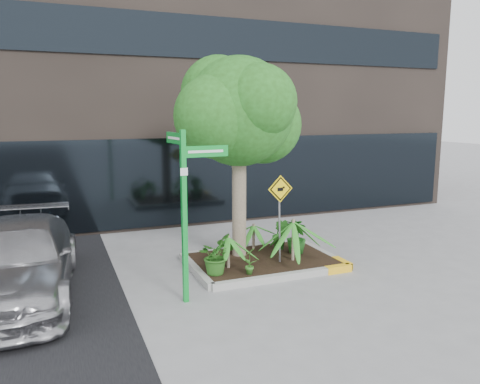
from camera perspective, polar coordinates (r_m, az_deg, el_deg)
name	(u,v)px	position (r m, az deg, el deg)	size (l,w,h in m)	color
ground	(260,270)	(10.51, 2.48, -9.44)	(80.00, 80.00, 0.00)	gray
building	(178,0)	(18.58, -7.55, 22.21)	(18.00, 8.00, 15.00)	#2D2621
planter	(265,260)	(10.80, 3.01, -8.34)	(3.35, 2.36, 0.15)	#9E9E99
tree	(239,112)	(10.58, -0.15, 9.75)	(3.15, 2.80, 4.73)	gray
palm_front	(293,222)	(10.50, 6.53, -3.63)	(1.06, 1.06, 1.18)	gray
palm_left	(228,237)	(9.99, -1.44, -5.52)	(0.81, 0.81, 0.90)	gray
palm_back	(254,226)	(11.41, 1.67, -4.11)	(0.69, 0.69, 0.77)	gray
parked_car	(18,261)	(9.74, -25.40, -7.62)	(1.96, 4.82, 1.40)	#B2B1B6
shrub_a	(215,255)	(9.71, -3.12, -7.68)	(0.71, 0.71, 0.79)	#275F1B
shrub_b	(296,236)	(11.15, 6.87, -5.35)	(0.46, 0.46, 0.82)	#1E5F1C
shrub_c	(250,260)	(9.70, 1.17, -8.34)	(0.30, 0.30, 0.58)	#326F22
shrub_d	(281,234)	(11.40, 4.99, -5.13)	(0.42, 0.42, 0.77)	#22611C
street_sign_post	(186,197)	(8.43, -6.61, -0.60)	(0.95, 0.92, 3.15)	#0E9F30
cattle_sign	(280,204)	(10.28, 4.89, -1.43)	(0.60, 0.13, 1.95)	slate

